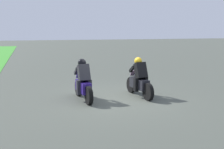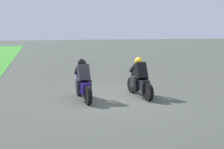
% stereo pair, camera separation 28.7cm
% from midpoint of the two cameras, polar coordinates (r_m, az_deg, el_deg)
% --- Properties ---
extents(ground_plane, '(120.00, 120.00, 0.00)m').
position_cam_midpoint_polar(ground_plane, '(10.38, -0.08, -5.05)').
color(ground_plane, '#464B42').
extents(rider_lane_a, '(2.04, 0.56, 1.51)m').
position_cam_midpoint_polar(rider_lane_a, '(10.71, 4.88, -1.22)').
color(rider_lane_a, black).
rests_on(rider_lane_a, ground_plane).
extents(rider_lane_b, '(2.04, 0.55, 1.51)m').
position_cam_midpoint_polar(rider_lane_b, '(10.18, -6.73, -1.80)').
color(rider_lane_b, black).
rests_on(rider_lane_b, ground_plane).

